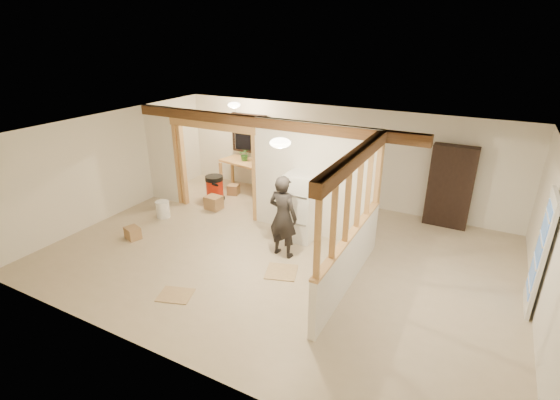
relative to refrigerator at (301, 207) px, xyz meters
The scene contains 30 objects.
floor 1.13m from the refrigerator, 96.54° to the right, with size 9.00×6.50×0.01m, color #BDA88C.
ceiling 1.95m from the refrigerator, 96.54° to the right, with size 9.00×6.50×0.01m, color white.
wall_back 2.46m from the refrigerator, 92.29° to the left, with size 9.00×0.01×2.50m, color silver.
wall_front 4.12m from the refrigerator, 91.35° to the right, with size 9.00×0.01×2.50m, color silver.
wall_left 4.70m from the refrigerator, 169.63° to the right, with size 0.01×6.50×2.50m, color silver.
wall_right 4.51m from the refrigerator, 10.81° to the right, with size 0.01×6.50×2.50m, color silver.
partition_left_stub 4.19m from the refrigerator, behind, with size 0.90×0.12×2.50m, color white.
partition_center 0.63m from the refrigerator, 73.90° to the left, with size 2.80×0.12×2.50m, color white.
doorway_frame 2.55m from the refrigerator, behind, with size 2.46×0.14×2.20m, color tan.
header_beam_back 2.00m from the refrigerator, 161.87° to the left, with size 7.00×0.18×0.22m, color brown.
header_beam_right 2.54m from the refrigerator, 39.53° to the right, with size 0.18×3.30×0.22m, color brown.
pony_wall 1.97m from the refrigerator, 39.53° to the right, with size 0.12×3.20×1.00m, color white.
stud_partition 2.15m from the refrigerator, 39.53° to the right, with size 0.14×3.20×1.32m, color tan.
window_back 3.65m from the refrigerator, 139.18° to the left, with size 1.12×0.10×1.10m, color black.
french_door 4.35m from the refrigerator, ahead, with size 0.12×0.86×2.00m, color white.
ceiling_dome_main 2.20m from the refrigerator, 81.37° to the right, with size 0.36×0.36×0.16m, color #FFEABF.
ceiling_dome_util 3.45m from the refrigerator, 150.67° to the left, with size 0.32×0.32×0.14m, color #FFEABF.
hanging_bulb 2.65m from the refrigerator, 160.10° to the left, with size 0.07×0.07×0.07m, color #FFD88C.
refrigerator is the anchor object (origin of this frame).
woman 0.82m from the refrigerator, 90.92° to the right, with size 0.62×0.41×1.70m, color black.
work_table 3.27m from the refrigerator, 143.91° to the left, with size 1.38×0.69×0.87m, color tan.
potted_plant 3.30m from the refrigerator, 143.50° to the left, with size 0.31×0.27×0.35m, color #265C22.
shop_vac 3.14m from the refrigerator, 162.60° to the left, with size 0.52×0.52×0.68m, color #B61D09.
bookshelf 3.48m from the refrigerator, 38.84° to the left, with size 0.95×0.32×1.91m, color black.
bucket 3.52m from the refrigerator, behind, with size 0.32×0.32×0.41m, color white.
box_util_a 2.73m from the refrigerator, behind, with size 0.40×0.34×0.34m, color #A0774D.
box_util_b 3.20m from the refrigerator, 151.57° to the left, with size 0.30×0.30×0.28m, color #A0774D.
box_front 3.72m from the refrigerator, 151.93° to the right, with size 0.32×0.26×0.26m, color #A0774D.
floor_panel_near 1.62m from the refrigerator, 79.24° to the right, with size 0.57×0.57×0.02m, color tan.
floor_panel_far 3.17m from the refrigerator, 109.10° to the right, with size 0.56×0.45×0.02m, color tan.
Camera 1 is at (3.39, -6.37, 4.20)m, focal length 26.00 mm.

